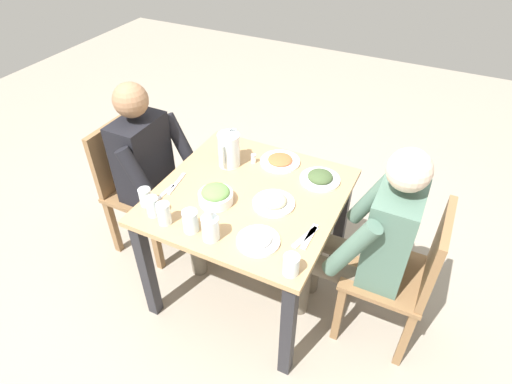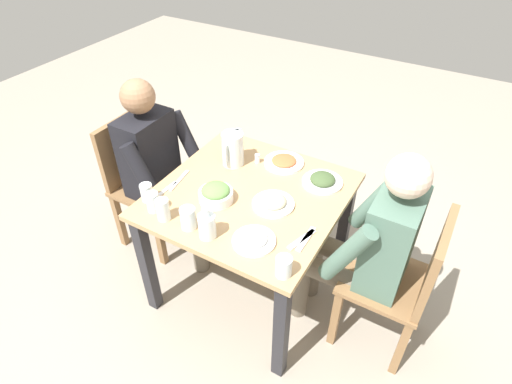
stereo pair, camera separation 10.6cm
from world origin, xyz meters
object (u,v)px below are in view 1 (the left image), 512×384
salad_bowl (216,195)px  water_glass_near_right (145,197)px  chair_near (133,181)px  water_glass_far_right (153,206)px  salt_shaker (253,158)px  diner_far (370,238)px  water_glass_far_left (164,214)px  chair_far (406,272)px  plate_beans (274,202)px  diner_near (157,171)px  water_glass_by_pitcher (191,221)px  water_pitcher (229,150)px  plate_dolmas (320,178)px  water_glass_center (291,265)px  dining_table (249,211)px  plate_rice_curry (280,161)px  oil_carafe (211,229)px

salad_bowl → water_glass_near_right: (0.17, -0.30, 0.00)m
chair_near → salad_bowl: bearing=76.2°
water_glass_far_right → salt_shaker: (-0.60, 0.24, -0.02)m
diner_far → water_glass_far_left: diner_far is taller
chair_far → plate_beans: (0.07, -0.68, 0.25)m
salt_shaker → chair_far: bearing=77.6°
chair_near → water_glass_near_right: 0.61m
diner_near → water_glass_far_left: 0.57m
salad_bowl → water_glass_by_pitcher: 0.22m
diner_far → water_glass_far_left: size_ratio=10.38×
water_pitcher → plate_beans: 0.43m
chair_near → water_glass_far_left: bearing=54.5°
chair_near → diner_near: bearing=90.0°
plate_dolmas → water_glass_center: water_glass_center is taller
dining_table → water_glass_far_left: water_glass_far_left is taller
dining_table → water_glass_far_right: water_glass_far_right is taller
chair_far → water_glass_center: (0.44, -0.44, 0.28)m
salad_bowl → salt_shaker: salad_bowl is taller
chair_near → water_glass_by_pitcher: (0.40, 0.71, 0.29)m
diner_far → water_glass_far_right: size_ratio=11.56×
chair_near → plate_beans: chair_near is taller
chair_near → diner_near: size_ratio=0.75×
water_pitcher → water_glass_far_left: 0.55m
plate_rice_curry → water_glass_by_pitcher: (0.68, -0.15, 0.04)m
plate_dolmas → water_pitcher: bearing=-80.8°
salt_shaker → water_pitcher: bearing=-56.8°
chair_far → water_glass_center: bearing=-44.9°
water_glass_far_left → water_glass_near_right: (-0.07, -0.16, -0.01)m
dining_table → oil_carafe: oil_carafe is taller
diner_far → water_glass_near_right: (0.35, -1.04, 0.13)m
salad_bowl → water_glass_far_right: size_ratio=1.71×
dining_table → water_glass_by_pitcher: water_glass_by_pitcher is taller
plate_beans → water_pitcher: bearing=-119.5°
chair_near → water_glass_far_left: chair_near is taller
water_glass_by_pitcher → water_glass_far_right: 0.22m
water_glass_far_left → water_glass_near_right: bearing=-112.9°
water_pitcher → water_glass_center: water_pitcher is taller
diner_near → salt_shaker: (-0.21, 0.53, 0.12)m
water_pitcher → water_glass_center: (0.57, 0.61, -0.05)m
chair_far → plate_dolmas: bearing=-111.4°
water_glass_near_right → chair_near: bearing=-129.6°
diner_near → salad_bowl: size_ratio=6.74×
plate_rice_curry → salad_bowl: bearing=-18.3°
chair_near → diner_far: size_ratio=0.75×
chair_far → plate_beans: size_ratio=4.12×
oil_carafe → plate_beans: bearing=155.0°
diner_near → chair_near: bearing=-90.0°
water_glass_by_pitcher → water_glass_far_right: water_glass_by_pitcher is taller
salad_bowl → plate_dolmas: size_ratio=0.81×
diner_far → plate_beans: bearing=-81.1°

